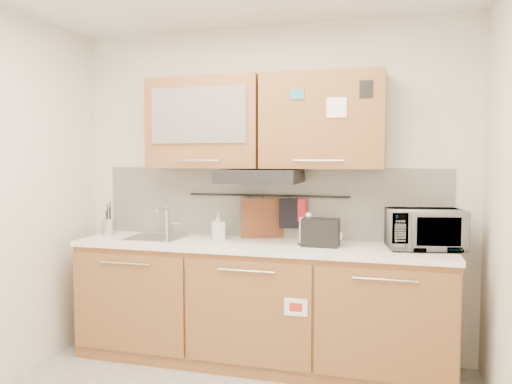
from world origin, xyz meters
The scene contains 17 objects.
wall_back centered at (0.00, 1.50, 1.30)m, with size 3.20×3.20×0.00m, color silver.
base_cabinet centered at (0.00, 1.19, 0.41)m, with size 2.80×0.64×0.88m.
countertop centered at (0.00, 1.19, 0.90)m, with size 2.82×0.62×0.04m, color white.
backsplash centered at (0.00, 1.49, 1.20)m, with size 2.80×0.02×0.56m, color silver.
upper_cabinets centered at (0.00, 1.32, 1.83)m, with size 1.82×0.37×0.70m.
range_hood centered at (0.00, 1.25, 1.42)m, with size 0.60×0.46×0.10m, color black.
sink centered at (-0.85, 1.21, 0.92)m, with size 0.42×0.40×0.26m.
utensil_rail centered at (0.00, 1.45, 1.26)m, with size 0.02×0.02×1.30m, color black.
utensil_crock centered at (-1.30, 1.25, 0.99)m, with size 0.13×0.13×0.28m.
kettle centered at (0.38, 1.23, 1.01)m, with size 0.18×0.17×0.24m.
toaster centered at (0.47, 1.18, 1.02)m, with size 0.27×0.16×0.20m.
microwave centered at (1.19, 1.27, 1.06)m, with size 0.50×0.34×0.28m, color #999999.
soap_bottle centered at (-0.35, 1.28, 1.03)m, with size 0.09×0.10×0.21m, color #999999.
cutting_board centered at (-0.03, 1.44, 1.03)m, with size 0.35×0.03×0.43m, color brown.
oven_mitt centered at (-0.15, 1.44, 1.15)m, with size 0.11×0.03×0.19m, color #215798.
dark_pouch centered at (0.18, 1.44, 1.12)m, with size 0.15×0.04×0.23m, color black.
pot_holder centered at (0.25, 1.44, 1.15)m, with size 0.14×0.02×0.18m, color red.
Camera 1 is at (0.98, -2.39, 1.55)m, focal length 35.00 mm.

